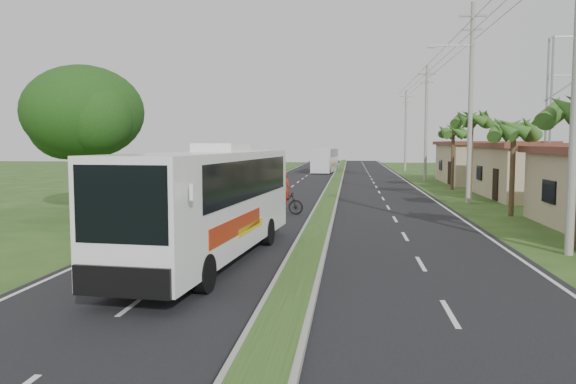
# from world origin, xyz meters

# --- Properties ---
(ground) EXTENTS (180.00, 180.00, 0.00)m
(ground) POSITION_xyz_m (0.00, 0.00, 0.00)
(ground) COLOR #25471A
(ground) RESTS_ON ground
(road_asphalt) EXTENTS (14.00, 160.00, 0.02)m
(road_asphalt) POSITION_xyz_m (0.00, 20.00, 0.01)
(road_asphalt) COLOR black
(road_asphalt) RESTS_ON ground
(median_strip) EXTENTS (1.20, 160.00, 0.18)m
(median_strip) POSITION_xyz_m (0.00, 20.00, 0.10)
(median_strip) COLOR gray
(median_strip) RESTS_ON ground
(lane_edge_left) EXTENTS (0.12, 160.00, 0.01)m
(lane_edge_left) POSITION_xyz_m (-6.70, 20.00, 0.00)
(lane_edge_left) COLOR silver
(lane_edge_left) RESTS_ON ground
(lane_edge_right) EXTENTS (0.12, 160.00, 0.01)m
(lane_edge_right) POSITION_xyz_m (6.70, 20.00, 0.00)
(lane_edge_right) COLOR silver
(lane_edge_right) RESTS_ON ground
(shop_mid) EXTENTS (7.60, 10.60, 3.67)m
(shop_mid) POSITION_xyz_m (14.00, 22.00, 1.86)
(shop_mid) COLOR tan
(shop_mid) RESTS_ON ground
(shop_far) EXTENTS (8.60, 11.60, 3.82)m
(shop_far) POSITION_xyz_m (14.00, 36.00, 1.93)
(shop_far) COLOR tan
(shop_far) RESTS_ON ground
(palm_verge_b) EXTENTS (2.40, 2.40, 5.05)m
(palm_verge_b) POSITION_xyz_m (9.40, 12.00, 4.36)
(palm_verge_b) COLOR #473321
(palm_verge_b) RESTS_ON ground
(palm_verge_c) EXTENTS (2.40, 2.40, 5.85)m
(palm_verge_c) POSITION_xyz_m (8.80, 19.00, 5.12)
(palm_verge_c) COLOR #473321
(palm_verge_c) RESTS_ON ground
(palm_verge_d) EXTENTS (2.40, 2.40, 5.25)m
(palm_verge_d) POSITION_xyz_m (9.30, 28.00, 4.55)
(palm_verge_d) COLOR #473321
(palm_verge_d) RESTS_ON ground
(shade_tree) EXTENTS (6.30, 6.00, 7.54)m
(shade_tree) POSITION_xyz_m (-12.11, 10.02, 5.03)
(shade_tree) COLOR #473321
(shade_tree) RESTS_ON ground
(utility_pole_a) EXTENTS (1.60, 0.28, 11.00)m
(utility_pole_a) POSITION_xyz_m (8.50, 2.00, 5.67)
(utility_pole_a) COLOR gray
(utility_pole_a) RESTS_ON ground
(utility_pole_b) EXTENTS (3.20, 0.28, 12.00)m
(utility_pole_b) POSITION_xyz_m (8.47, 18.00, 6.26)
(utility_pole_b) COLOR gray
(utility_pole_b) RESTS_ON ground
(utility_pole_c) EXTENTS (1.60, 0.28, 11.00)m
(utility_pole_c) POSITION_xyz_m (8.50, 38.00, 5.67)
(utility_pole_c) COLOR gray
(utility_pole_c) RESTS_ON ground
(utility_pole_d) EXTENTS (1.60, 0.28, 10.50)m
(utility_pole_d) POSITION_xyz_m (8.50, 58.00, 5.42)
(utility_pole_d) COLOR gray
(utility_pole_d) RESTS_ON ground
(coach_bus_main) EXTENTS (3.35, 11.46, 3.65)m
(coach_bus_main) POSITION_xyz_m (-2.90, -0.23, 2.01)
(coach_bus_main) COLOR white
(coach_bus_main) RESTS_ON ground
(coach_bus_far) EXTENTS (3.03, 10.48, 3.01)m
(coach_bus_far) POSITION_xyz_m (-1.80, 53.33, 1.71)
(coach_bus_far) COLOR silver
(coach_bus_far) RESTS_ON ground
(motorcyclist) EXTENTS (2.01, 0.74, 2.19)m
(motorcyclist) POSITION_xyz_m (-2.00, 11.31, 0.77)
(motorcyclist) COLOR black
(motorcyclist) RESTS_ON ground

